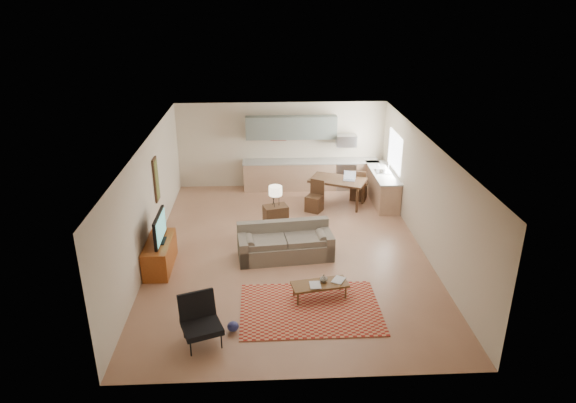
{
  "coord_description": "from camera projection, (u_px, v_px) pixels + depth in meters",
  "views": [
    {
      "loc": [
        -0.56,
        -11.09,
        5.85
      ],
      "look_at": [
        0.0,
        0.3,
        1.15
      ],
      "focal_mm": 32.0,
      "sensor_mm": 36.0,
      "label": 1
    }
  ],
  "objects": [
    {
      "name": "dining_chair_far",
      "position": [
        359.0,
        184.0,
        15.38
      ],
      "size": [
        0.59,
        0.6,
        0.95
      ],
      "primitive_type": null,
      "rotation": [
        0.0,
        0.0,
        2.8
      ],
      "color": "#372315",
      "rests_on": "floor"
    },
    {
      "name": "book_b",
      "position": [
        334.0,
        279.0,
        10.56
      ],
      "size": [
        0.49,
        0.5,
        0.02
      ],
      "primitive_type": "imported",
      "rotation": [
        0.0,
        0.0,
        -0.53
      ],
      "color": "navy",
      "rests_on": "coffee_table"
    },
    {
      "name": "kitchen_range",
      "position": [
        345.0,
        174.0,
        16.28
      ],
      "size": [
        0.62,
        0.62,
        0.9
      ],
      "primitive_type": "cube",
      "color": "#A5A8AD",
      "rests_on": "ground"
    },
    {
      "name": "kitchen_counter_right",
      "position": [
        382.0,
        187.0,
        15.23
      ],
      "size": [
        0.64,
        2.26,
        0.92
      ],
      "primitive_type": null,
      "color": "#A37D5F",
      "rests_on": "ground"
    },
    {
      "name": "dining_table",
      "position": [
        337.0,
        192.0,
        14.98
      ],
      "size": [
        1.81,
        1.48,
        0.8
      ],
      "primitive_type": null,
      "rotation": [
        0.0,
        0.0,
        -0.43
      ],
      "color": "#372315",
      "rests_on": "floor"
    },
    {
      "name": "kitchen_microwave",
      "position": [
        346.0,
        141.0,
        15.88
      ],
      "size": [
        0.62,
        0.4,
        0.35
      ],
      "primitive_type": "cube",
      "color": "#A5A8AD",
      "rests_on": "room"
    },
    {
      "name": "wall_art_left",
      "position": [
        156.0,
        180.0,
        12.59
      ],
      "size": [
        0.06,
        0.42,
        1.1
      ],
      "primitive_type": null,
      "color": "olive",
      "rests_on": "room"
    },
    {
      "name": "window_right",
      "position": [
        395.0,
        151.0,
        14.83
      ],
      "size": [
        0.02,
        1.4,
        1.05
      ],
      "primitive_type": "cube",
      "color": "white",
      "rests_on": "room"
    },
    {
      "name": "room",
      "position": [
        289.0,
        198.0,
        11.98
      ],
      "size": [
        9.0,
        9.0,
        9.0
      ],
      "color": "#99694E",
      "rests_on": "ground"
    },
    {
      "name": "kitchen_counter_back",
      "position": [
        310.0,
        175.0,
        16.22
      ],
      "size": [
        4.26,
        0.64,
        0.92
      ],
      "primitive_type": null,
      "color": "#A37D5F",
      "rests_on": "ground"
    },
    {
      "name": "tv",
      "position": [
        160.0,
        228.0,
        11.34
      ],
      "size": [
        0.11,
        1.1,
        0.66
      ],
      "primitive_type": null,
      "color": "black",
      "rests_on": "tv_credenza"
    },
    {
      "name": "rug",
      "position": [
        310.0,
        309.0,
        10.16
      ],
      "size": [
        2.77,
        1.93,
        0.02
      ],
      "primitive_type": "cube",
      "rotation": [
        0.0,
        0.0,
        0.01
      ],
      "color": "maroon",
      "rests_on": "floor"
    },
    {
      "name": "soap_bottle",
      "position": [
        378.0,
        166.0,
        15.23
      ],
      "size": [
        0.11,
        0.12,
        0.19
      ],
      "primitive_type": "imported",
      "rotation": [
        0.0,
        0.0,
        -0.16
      ],
      "color": "beige",
      "rests_on": "kitchen_counter_right"
    },
    {
      "name": "upper_cabinets",
      "position": [
        291.0,
        128.0,
        15.77
      ],
      "size": [
        2.8,
        0.34,
        0.7
      ],
      "primitive_type": "cube",
      "color": "slate",
      "rests_on": "room"
    },
    {
      "name": "tv_credenza",
      "position": [
        160.0,
        254.0,
        11.59
      ],
      "size": [
        0.55,
        1.43,
        0.66
      ],
      "primitive_type": null,
      "color": "brown",
      "rests_on": "floor"
    },
    {
      "name": "triptych",
      "position": [
        278.0,
        133.0,
        15.96
      ],
      "size": [
        1.7,
        0.04,
        0.5
      ],
      "primitive_type": null,
      "color": "beige",
      "rests_on": "room"
    },
    {
      "name": "table_lamp",
      "position": [
        275.0,
        196.0,
        13.13
      ],
      "size": [
        0.42,
        0.42,
        0.56
      ],
      "primitive_type": null,
      "rotation": [
        0.0,
        0.0,
        0.27
      ],
      "color": "beige",
      "rests_on": "console_table"
    },
    {
      "name": "book_a",
      "position": [
        310.0,
        285.0,
        10.31
      ],
      "size": [
        0.23,
        0.31,
        0.03
      ],
      "primitive_type": "imported",
      "rotation": [
        0.0,
        0.0,
        0.02
      ],
      "color": "maroon",
      "rests_on": "coffee_table"
    },
    {
      "name": "coffee_table",
      "position": [
        320.0,
        291.0,
        10.47
      ],
      "size": [
        1.22,
        0.66,
        0.35
      ],
      "primitive_type": null,
      "rotation": [
        0.0,
        0.0,
        0.19
      ],
      "color": "#513417",
      "rests_on": "floor"
    },
    {
      "name": "vase",
      "position": [
        324.0,
        278.0,
        10.44
      ],
      "size": [
        0.23,
        0.23,
        0.17
      ],
      "primitive_type": "imported",
      "rotation": [
        0.0,
        0.0,
        0.21
      ],
      "color": "black",
      "rests_on": "coffee_table"
    },
    {
      "name": "dining_chair_near",
      "position": [
        314.0,
        196.0,
        14.54
      ],
      "size": [
        0.59,
        0.6,
        0.89
      ],
      "primitive_type": null,
      "rotation": [
        0.0,
        0.0,
        -0.52
      ],
      "color": "#372315",
      "rests_on": "floor"
    },
    {
      "name": "sofa",
      "position": [
        285.0,
        242.0,
        12.01
      ],
      "size": [
        2.39,
        1.24,
        0.8
      ],
      "primitive_type": null,
      "rotation": [
        0.0,
        0.0,
        0.11
      ],
      "color": "#665D4F",
      "rests_on": "floor"
    },
    {
      "name": "console_table",
      "position": [
        276.0,
        218.0,
        13.37
      ],
      "size": [
        0.69,
        0.55,
        0.7
      ],
      "primitive_type": null,
      "rotation": [
        0.0,
        0.0,
        0.28
      ],
      "color": "#372315",
      "rests_on": "floor"
    },
    {
      "name": "laptop",
      "position": [
        349.0,
        176.0,
        14.7
      ],
      "size": [
        0.39,
        0.33,
        0.25
      ],
      "primitive_type": null,
      "rotation": [
        0.0,
        0.0,
        -0.26
      ],
      "color": "#A5A8AD",
      "rests_on": "dining_table"
    },
    {
      "name": "armchair",
      "position": [
        201.0,
        322.0,
        9.03
      ],
      "size": [
        0.98,
        0.98,
        0.87
      ],
      "primitive_type": null,
      "rotation": [
        0.0,
        0.0,
        0.35
      ],
      "color": "black",
      "rests_on": "floor"
    }
  ]
}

